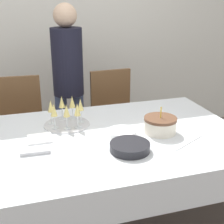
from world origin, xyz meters
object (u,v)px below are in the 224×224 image
Objects in this scene: champagne_tray at (66,113)px; person_standing at (68,75)px; plate_stack_main at (130,147)px; dining_chair_far_left at (20,127)px; birthday_cake at (160,125)px; dining_chair_far_right at (115,117)px; plate_stack_dessert at (122,133)px.

person_standing is (0.14, 0.76, 0.08)m from champagne_tray.
champagne_tray is 1.35× the size of plate_stack_main.
plate_stack_main is (0.29, -0.50, -0.06)m from champagne_tray.
person_standing reaches higher than dining_chair_far_left.
birthday_cake is 1.16m from person_standing.
dining_chair_far_left is 1.34m from birthday_cake.
birthday_cake is at bearing -88.93° from dining_chair_far_right.
champagne_tray is (0.32, -0.64, 0.33)m from dining_chair_far_left.
birthday_cake is 0.68× the size of champagne_tray.
dining_chair_far_right is 1.20m from plate_stack_main.
plate_stack_dessert is at bearing 82.67° from plate_stack_main.
person_standing is (-0.43, 1.07, 0.12)m from birthday_cake.
dining_chair_far_right is 4.09× the size of plate_stack_main.
plate_stack_main is 0.15× the size of person_standing.
dining_chair_far_right is at bearing 77.04° from plate_stack_main.
champagne_tray is 0.58m from plate_stack_main.
plate_stack_dessert is (0.64, -0.92, 0.26)m from dining_chair_far_left.
plate_stack_dessert is at bearing -104.28° from dining_chair_far_right.
champagne_tray reaches higher than plate_stack_main.
dining_chair_far_left is at bearing 116.79° from champagne_tray.
dining_chair_far_right is 5.20× the size of plate_stack_dessert.
person_standing is (-0.41, 0.12, 0.41)m from dining_chair_far_right.
birthday_cake reaches higher than plate_stack_main.
dining_chair_far_left is at bearing 180.00° from dining_chair_far_right.
champagne_tray is at bearing 120.07° from plate_stack_main.
dining_chair_far_right reaches higher than plate_stack_dessert.
dining_chair_far_right is 4.47× the size of birthday_cake.
champagne_tray is 0.78m from person_standing.
person_standing is at bearing 111.90° from birthday_cake.
dining_chair_far_left reaches higher than plate_stack_main.
plate_stack_dessert is (0.03, 0.22, -0.01)m from plate_stack_main.
champagne_tray is 1.72× the size of plate_stack_dessert.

